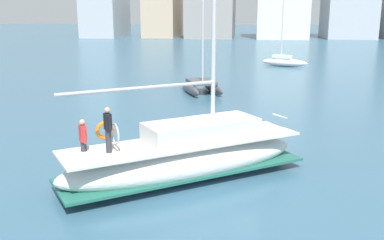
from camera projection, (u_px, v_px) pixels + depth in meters
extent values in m
plane|color=#38607A|center=(229.00, 164.00, 18.43)|extent=(400.00, 400.00, 0.00)
ellipsoid|color=silver|center=(185.00, 161.00, 16.61)|extent=(9.18, 7.58, 1.40)
cube|color=#236656|center=(185.00, 169.00, 16.69)|extent=(9.04, 7.48, 0.10)
cube|color=beige|center=(185.00, 142.00, 16.44)|extent=(8.68, 7.14, 0.08)
cube|color=silver|center=(202.00, 130.00, 16.67)|extent=(4.48, 3.90, 0.70)
cylinder|color=#B7B7BC|center=(140.00, 88.00, 15.16)|extent=(4.73, 3.48, 0.12)
cylinder|color=silver|center=(280.00, 116.00, 18.33)|extent=(0.58, 0.76, 0.06)
torus|color=orange|center=(105.00, 130.00, 16.12)|extent=(0.65, 0.52, 0.70)
cylinder|color=#33333D|center=(109.00, 141.00, 15.02)|extent=(0.20, 0.20, 0.80)
cube|color=black|center=(108.00, 122.00, 14.86)|extent=(0.35, 0.38, 0.56)
sphere|color=tan|center=(107.00, 110.00, 14.77)|extent=(0.20, 0.20, 0.20)
cylinder|color=black|center=(106.00, 122.00, 15.06)|extent=(0.09, 0.09, 0.50)
cylinder|color=black|center=(110.00, 124.00, 14.68)|extent=(0.09, 0.09, 0.50)
cylinder|color=#33333D|center=(84.00, 146.00, 15.22)|extent=(0.20, 0.20, 0.35)
cube|color=red|center=(83.00, 133.00, 15.11)|extent=(0.35, 0.38, 0.56)
sphere|color=tan|center=(82.00, 122.00, 15.02)|extent=(0.20, 0.20, 0.20)
cylinder|color=red|center=(81.00, 133.00, 15.31)|extent=(0.09, 0.09, 0.50)
cylinder|color=red|center=(85.00, 136.00, 14.93)|extent=(0.09, 0.09, 0.50)
torus|color=silver|center=(115.00, 134.00, 15.08)|extent=(0.49, 0.65, 0.76)
ellipsoid|color=white|center=(284.00, 62.00, 51.09)|extent=(5.51, 3.24, 0.88)
cube|color=white|center=(282.00, 57.00, 51.07)|extent=(2.33, 1.59, 0.40)
cylinder|color=silver|center=(283.00, 24.00, 50.27)|extent=(0.14, 0.14, 7.72)
ellipsoid|color=#4C4C51|center=(212.00, 87.00, 34.56)|extent=(2.36, 4.66, 0.78)
ellipsoid|color=#4C4C51|center=(190.00, 88.00, 34.10)|extent=(2.36, 4.66, 0.78)
cube|color=#4C4C51|center=(201.00, 82.00, 34.21)|extent=(2.72, 3.16, 0.24)
cylinder|color=silver|center=(203.00, 35.00, 33.02)|extent=(0.13, 0.13, 6.90)
cube|color=#C6AD8E|center=(163.00, 16.00, 109.43)|extent=(7.62, 14.62, 10.06)
cube|color=gray|center=(211.00, 9.00, 106.50)|extent=(10.99, 15.46, 13.58)
cube|color=#B2B7BC|center=(349.00, 1.00, 104.50)|extent=(10.84, 16.00, 16.94)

